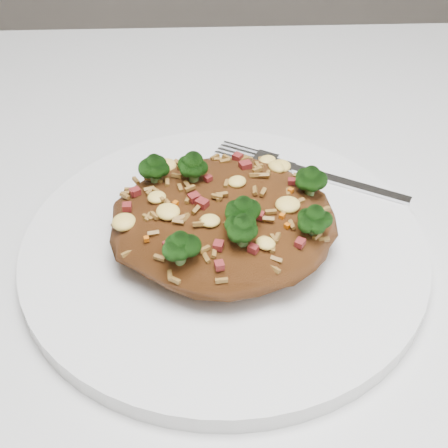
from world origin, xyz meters
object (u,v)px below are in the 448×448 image
at_px(dining_table, 223,342).
at_px(fried_rice, 225,212).
at_px(fork, 319,175).
at_px(plate, 224,247).

height_order(dining_table, fried_rice, fried_rice).
xyz_separation_m(fried_rice, fork, (0.08, 0.07, -0.02)).
xyz_separation_m(plate, fork, (0.08, 0.07, 0.01)).
relative_size(dining_table, plate, 4.20).
distance_m(dining_table, fried_rice, 0.13).
bearing_deg(fried_rice, fork, 42.41).
xyz_separation_m(dining_table, fork, (0.08, 0.08, 0.11)).
bearing_deg(dining_table, fried_rice, 80.05).
relative_size(plate, fork, 1.91).
bearing_deg(fried_rice, dining_table, -99.95).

